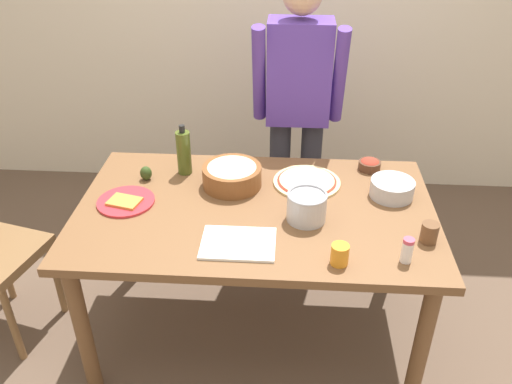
{
  "coord_description": "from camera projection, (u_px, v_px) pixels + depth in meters",
  "views": [
    {
      "loc": [
        0.14,
        -1.97,
        2.07
      ],
      "look_at": [
        0.0,
        0.05,
        0.81
      ],
      "focal_mm": 37.25,
      "sensor_mm": 36.0,
      "label": 1
    }
  ],
  "objects": [
    {
      "name": "avocado",
      "position": [
        146.0,
        173.0,
        2.57
      ],
      "size": [
        0.06,
        0.06,
        0.07
      ],
      "primitive_type": "ellipsoid",
      "color": "#2D4219",
      "rests_on": "dining_table"
    },
    {
      "name": "cup_orange",
      "position": [
        340.0,
        254.0,
        2.02
      ],
      "size": [
        0.07,
        0.07,
        0.08
      ],
      "primitive_type": "cylinder",
      "color": "orange",
      "rests_on": "dining_table"
    },
    {
      "name": "mixing_bowl_steel",
      "position": [
        392.0,
        188.0,
        2.44
      ],
      "size": [
        0.2,
        0.2,
        0.08
      ],
      "color": "#B7B7BC",
      "rests_on": "dining_table"
    },
    {
      "name": "olive_oil_bottle",
      "position": [
        184.0,
        152.0,
        2.58
      ],
      "size": [
        0.07,
        0.07,
        0.26
      ],
      "color": "#47561E",
      "rests_on": "dining_table"
    },
    {
      "name": "plate_with_slice",
      "position": [
        126.0,
        201.0,
        2.4
      ],
      "size": [
        0.26,
        0.26,
        0.02
      ],
      "color": "red",
      "rests_on": "dining_table"
    },
    {
      "name": "small_sauce_bowl",
      "position": [
        370.0,
        164.0,
        2.65
      ],
      "size": [
        0.11,
        0.11,
        0.06
      ],
      "color": "#4C2D1E",
      "rests_on": "dining_table"
    },
    {
      "name": "wall_back",
      "position": [
        272.0,
        2.0,
        3.44
      ],
      "size": [
        5.6,
        0.1,
        2.6
      ],
      "primitive_type": "cube",
      "color": "beige",
      "rests_on": "ground"
    },
    {
      "name": "person_cook",
      "position": [
        298.0,
        105.0,
        2.91
      ],
      "size": [
        0.49,
        0.25,
        1.62
      ],
      "color": "#2D2D38",
      "rests_on": "ground"
    },
    {
      "name": "pizza_raw_on_board",
      "position": [
        307.0,
        182.0,
        2.55
      ],
      "size": [
        0.32,
        0.32,
        0.02
      ],
      "color": "beige",
      "rests_on": "dining_table"
    },
    {
      "name": "steel_pot",
      "position": [
        307.0,
        206.0,
        2.26
      ],
      "size": [
        0.17,
        0.17,
        0.13
      ],
      "color": "#B7B7BC",
      "rests_on": "dining_table"
    },
    {
      "name": "cup_small_brown",
      "position": [
        429.0,
        233.0,
        2.14
      ],
      "size": [
        0.07,
        0.07,
        0.08
      ],
      "primitive_type": "cylinder",
      "color": "brown",
      "rests_on": "dining_table"
    },
    {
      "name": "ground",
      "position": [
        255.0,
        328.0,
        2.78
      ],
      "size": [
        8.0,
        8.0,
        0.0
      ],
      "primitive_type": "plane",
      "color": "brown"
    },
    {
      "name": "salt_shaker",
      "position": [
        407.0,
        250.0,
        2.03
      ],
      "size": [
        0.04,
        0.04,
        0.11
      ],
      "color": "white",
      "rests_on": "dining_table"
    },
    {
      "name": "popcorn_bowl",
      "position": [
        232.0,
        174.0,
        2.51
      ],
      "size": [
        0.28,
        0.28,
        0.11
      ],
      "color": "brown",
      "rests_on": "dining_table"
    },
    {
      "name": "dining_table",
      "position": [
        255.0,
        224.0,
        2.42
      ],
      "size": [
        1.6,
        0.96,
        0.76
      ],
      "color": "brown",
      "rests_on": "ground"
    },
    {
      "name": "cutting_board_white",
      "position": [
        238.0,
        243.0,
        2.14
      ],
      "size": [
        0.3,
        0.22,
        0.01
      ],
      "primitive_type": "cube",
      "rotation": [
        0.0,
        0.0,
        -0.0
      ],
      "color": "white",
      "rests_on": "dining_table"
    }
  ]
}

